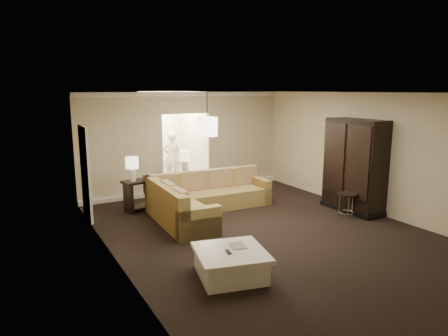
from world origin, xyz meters
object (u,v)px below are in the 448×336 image
sectional_sofa (202,199)px  person (172,154)px  console_table (161,189)px  armoire (354,168)px  coffee_table (231,263)px  drink_table (347,200)px

sectional_sofa → person: 3.49m
console_table → armoire: size_ratio=0.91×
sectional_sofa → armoire: 3.67m
coffee_table → armoire: 4.64m
coffee_table → console_table: console_table is taller
coffee_table → drink_table: size_ratio=2.33×
coffee_table → console_table: 4.19m
armoire → drink_table: armoire is taller
person → console_table: bearing=85.8°
coffee_table → person: size_ratio=0.73×
console_table → drink_table: size_ratio=3.63×
sectional_sofa → coffee_table: bearing=-106.1°
console_table → coffee_table: bearing=-107.3°
coffee_table → console_table: (0.42, 4.16, 0.23)m
sectional_sofa → person: bearing=81.7°
coffee_table → armoire: size_ratio=0.58×
sectional_sofa → drink_table: (2.78, -1.82, 0.03)m
coffee_table → drink_table: drink_table is taller
sectional_sofa → drink_table: size_ratio=5.66×
drink_table → console_table: bearing=139.6°
armoire → person: bearing=117.9°
armoire → sectional_sofa: bearing=154.7°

